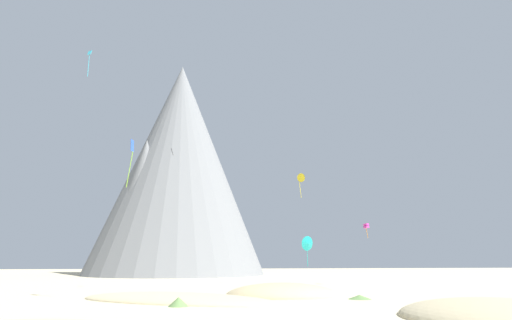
{
  "coord_description": "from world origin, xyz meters",
  "views": [
    {
      "loc": [
        -9.08,
        -31.72,
        4.52
      ],
      "look_at": [
        1.56,
        40.51,
        20.78
      ],
      "focal_mm": 31.41,
      "sensor_mm": 36.0,
      "label": 1
    }
  ],
  "objects_px": {
    "bush_near_left": "(178,302)",
    "bush_mid_center": "(453,319)",
    "bush_ridge_crest": "(360,297)",
    "kite_yellow_mid": "(301,178)",
    "kite_black_mid": "(172,152)",
    "kite_magenta_low": "(366,226)",
    "kite_teal_low": "(308,244)",
    "bush_far_right": "(218,298)",
    "kite_cyan_high": "(89,57)",
    "rock_massif": "(176,173)",
    "kite_blue_mid": "(131,153)"
  },
  "relations": [
    {
      "from": "bush_near_left",
      "to": "kite_magenta_low",
      "type": "distance_m",
      "value": 47.08
    },
    {
      "from": "bush_mid_center",
      "to": "rock_massif",
      "type": "distance_m",
      "value": 114.48
    },
    {
      "from": "kite_teal_low",
      "to": "kite_black_mid",
      "type": "height_order",
      "value": "kite_black_mid"
    },
    {
      "from": "bush_ridge_crest",
      "to": "kite_yellow_mid",
      "type": "height_order",
      "value": "kite_yellow_mid"
    },
    {
      "from": "kite_magenta_low",
      "to": "kite_black_mid",
      "type": "height_order",
      "value": "kite_black_mid"
    },
    {
      "from": "kite_black_mid",
      "to": "bush_near_left",
      "type": "bearing_deg",
      "value": 51.7
    },
    {
      "from": "rock_massif",
      "to": "kite_yellow_mid",
      "type": "xyz_separation_m",
      "value": [
        25.15,
        -59.32,
        -11.4
      ]
    },
    {
      "from": "bush_ridge_crest",
      "to": "kite_teal_low",
      "type": "height_order",
      "value": "kite_teal_low"
    },
    {
      "from": "kite_magenta_low",
      "to": "kite_yellow_mid",
      "type": "bearing_deg",
      "value": -36.39
    },
    {
      "from": "bush_ridge_crest",
      "to": "kite_black_mid",
      "type": "height_order",
      "value": "kite_black_mid"
    },
    {
      "from": "bush_near_left",
      "to": "kite_yellow_mid",
      "type": "xyz_separation_m",
      "value": [
        21.17,
        33.26,
        18.89
      ]
    },
    {
      "from": "kite_blue_mid",
      "to": "kite_black_mid",
      "type": "bearing_deg",
      "value": 53.35
    },
    {
      "from": "bush_mid_center",
      "to": "kite_black_mid",
      "type": "xyz_separation_m",
      "value": [
        -22.09,
        39.22,
        21.01
      ]
    },
    {
      "from": "bush_ridge_crest",
      "to": "bush_mid_center",
      "type": "bearing_deg",
      "value": -92.52
    },
    {
      "from": "kite_magenta_low",
      "to": "kite_cyan_high",
      "type": "distance_m",
      "value": 58.09
    },
    {
      "from": "rock_massif",
      "to": "kite_blue_mid",
      "type": "distance_m",
      "value": 86.7
    },
    {
      "from": "bush_far_right",
      "to": "kite_yellow_mid",
      "type": "height_order",
      "value": "kite_yellow_mid"
    },
    {
      "from": "kite_yellow_mid",
      "to": "bush_near_left",
      "type": "bearing_deg",
      "value": 102.0
    },
    {
      "from": "rock_massif",
      "to": "bush_far_right",
      "type": "bearing_deg",
      "value": -84.63
    },
    {
      "from": "bush_ridge_crest",
      "to": "kite_yellow_mid",
      "type": "distance_m",
      "value": 33.81
    },
    {
      "from": "bush_far_right",
      "to": "kite_blue_mid",
      "type": "height_order",
      "value": "kite_blue_mid"
    },
    {
      "from": "kite_blue_mid",
      "to": "kite_cyan_high",
      "type": "relative_size",
      "value": 1.19
    },
    {
      "from": "bush_near_left",
      "to": "rock_massif",
      "type": "relative_size",
      "value": 0.03
    },
    {
      "from": "bush_ridge_crest",
      "to": "kite_black_mid",
      "type": "bearing_deg",
      "value": 140.94
    },
    {
      "from": "bush_ridge_crest",
      "to": "bush_far_right",
      "type": "xyz_separation_m",
      "value": [
        -16.47,
        -0.16,
        0.09
      ]
    },
    {
      "from": "kite_teal_low",
      "to": "kite_blue_mid",
      "type": "xyz_separation_m",
      "value": [
        -25.93,
        -16.89,
        9.94
      ]
    },
    {
      "from": "bush_near_left",
      "to": "kite_black_mid",
      "type": "relative_size",
      "value": 2.0
    },
    {
      "from": "bush_near_left",
      "to": "kite_yellow_mid",
      "type": "height_order",
      "value": "kite_yellow_mid"
    },
    {
      "from": "kite_cyan_high",
      "to": "bush_near_left",
      "type": "bearing_deg",
      "value": 25.59
    },
    {
      "from": "bush_ridge_crest",
      "to": "bush_far_right",
      "type": "distance_m",
      "value": 16.47
    },
    {
      "from": "kite_teal_low",
      "to": "kite_black_mid",
      "type": "relative_size",
      "value": 4.64
    },
    {
      "from": "bush_mid_center",
      "to": "kite_black_mid",
      "type": "bearing_deg",
      "value": 119.39
    },
    {
      "from": "rock_massif",
      "to": "kite_teal_low",
      "type": "bearing_deg",
      "value": -71.04
    },
    {
      "from": "kite_teal_low",
      "to": "kite_yellow_mid",
      "type": "bearing_deg",
      "value": 53.43
    },
    {
      "from": "bush_near_left",
      "to": "kite_teal_low",
      "type": "bearing_deg",
      "value": 50.65
    },
    {
      "from": "kite_blue_mid",
      "to": "kite_yellow_mid",
      "type": "bearing_deg",
      "value": 20.34
    },
    {
      "from": "kite_black_mid",
      "to": "kite_blue_mid",
      "type": "distance_m",
      "value": 18.03
    },
    {
      "from": "bush_ridge_crest",
      "to": "bush_mid_center",
      "type": "relative_size",
      "value": 1.42
    },
    {
      "from": "kite_black_mid",
      "to": "bush_mid_center",
      "type": "bearing_deg",
      "value": 75.65
    },
    {
      "from": "bush_near_left",
      "to": "kite_teal_low",
      "type": "distance_m",
      "value": 31.6
    },
    {
      "from": "kite_black_mid",
      "to": "kite_magenta_low",
      "type": "bearing_deg",
      "value": 149.27
    },
    {
      "from": "bush_mid_center",
      "to": "kite_black_mid",
      "type": "relative_size",
      "value": 1.87
    },
    {
      "from": "kite_black_mid",
      "to": "kite_cyan_high",
      "type": "distance_m",
      "value": 24.16
    },
    {
      "from": "bush_ridge_crest",
      "to": "kite_yellow_mid",
      "type": "bearing_deg",
      "value": 89.05
    },
    {
      "from": "bush_ridge_crest",
      "to": "bush_mid_center",
      "type": "height_order",
      "value": "bush_mid_center"
    },
    {
      "from": "bush_ridge_crest",
      "to": "bush_far_right",
      "type": "height_order",
      "value": "bush_far_right"
    },
    {
      "from": "bush_near_left",
      "to": "bush_mid_center",
      "type": "height_order",
      "value": "bush_near_left"
    },
    {
      "from": "bush_far_right",
      "to": "kite_blue_mid",
      "type": "bearing_deg",
      "value": 170.24
    },
    {
      "from": "bush_ridge_crest",
      "to": "kite_blue_mid",
      "type": "relative_size",
      "value": 0.47
    },
    {
      "from": "kite_black_mid",
      "to": "kite_cyan_high",
      "type": "bearing_deg",
      "value": -63.87
    }
  ]
}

